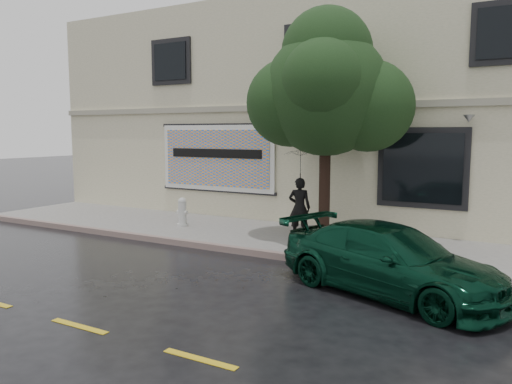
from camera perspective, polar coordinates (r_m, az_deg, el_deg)
The scene contains 11 objects.
ground at distance 10.60m, azimuth -4.97°, elevation -8.89°, with size 90.00×90.00×0.00m, color black.
sidewalk at distance 13.31m, azimuth 2.99°, elevation -5.29°, with size 20.00×3.50×0.15m, color #999591.
curb at distance 11.81m, azimuth -0.83°, elevation -6.85°, with size 20.00×0.18×0.16m, color slate.
road_marking at distance 8.11m, azimuth -19.53°, elevation -14.25°, with size 19.00×0.12×0.01m, color gold.
building at distance 18.35m, azimuth 11.18°, elevation 8.68°, with size 20.00×8.12×7.00m.
billboard at distance 16.09m, azimuth -4.55°, elevation 3.91°, with size 4.30×0.16×2.20m.
car at distance 9.23m, azimuth 15.10°, elevation -7.54°, with size 1.87×4.22×1.23m, color black.
pedestrian at distance 12.96m, azimuth 4.99°, elevation -1.79°, with size 0.57×0.37×1.56m, color black.
umbrella at distance 12.84m, azimuth 5.04°, elevation 3.08°, with size 0.86×0.86×0.64m, color black.
street_tree at distance 12.70m, azimuth 8.01°, elevation 11.05°, with size 3.11×3.11×5.24m.
fire_hydrant at distance 14.65m, azimuth -8.42°, elevation -2.30°, with size 0.35×0.32×0.84m.
Camera 1 is at (5.79, -8.41, 2.87)m, focal length 35.00 mm.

